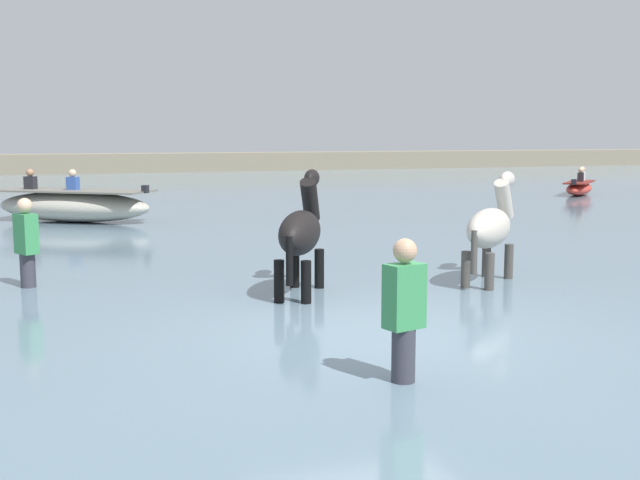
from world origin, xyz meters
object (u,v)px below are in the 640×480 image
object	(u,v)px
horse_trailing_pinto	(490,231)
person_onlooker_left	(27,255)
boat_mid_channel	(73,205)
boat_near_starboard	(579,188)
person_wading_mid	(404,330)
horse_lead_black	(301,236)

from	to	relation	value
horse_trailing_pinto	person_onlooker_left	size ratio (longest dim) A/B	1.19
boat_mid_channel	boat_near_starboard	bearing A→B (deg)	9.86
person_onlooker_left	person_wading_mid	world-z (taller)	same
horse_lead_black	horse_trailing_pinto	xyz separation A→B (m)	(2.72, -0.11, -0.04)
boat_mid_channel	horse_lead_black	bearing A→B (deg)	-75.75
horse_lead_black	person_wading_mid	size ratio (longest dim) A/B	1.22
boat_near_starboard	boat_mid_channel	bearing A→B (deg)	-170.14
horse_lead_black	person_wading_mid	world-z (taller)	horse_lead_black
horse_trailing_pinto	boat_mid_channel	xyz separation A→B (m)	(-5.19, 9.87, -0.34)
horse_lead_black	person_onlooker_left	xyz separation A→B (m)	(-3.34, 1.62, -0.31)
person_onlooker_left	person_wading_mid	distance (m)	6.16
boat_near_starboard	person_wading_mid	distance (m)	21.69
horse_trailing_pinto	person_onlooker_left	bearing A→B (deg)	164.02
horse_lead_black	boat_near_starboard	xyz separation A→B (m)	(13.95, 12.61, -0.51)
horse_lead_black	boat_mid_channel	xyz separation A→B (m)	(-2.48, 9.75, -0.38)
horse_lead_black	boat_mid_channel	world-z (taller)	horse_lead_black
horse_lead_black	horse_trailing_pinto	distance (m)	2.72
boat_near_starboard	horse_trailing_pinto	bearing A→B (deg)	-131.44
horse_trailing_pinto	person_wading_mid	xyz separation A→B (m)	(-3.03, -3.62, -0.28)
boat_near_starboard	person_onlooker_left	distance (m)	20.49
horse_trailing_pinto	boat_mid_channel	world-z (taller)	horse_trailing_pinto
horse_lead_black	person_onlooker_left	size ratio (longest dim) A/B	1.22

